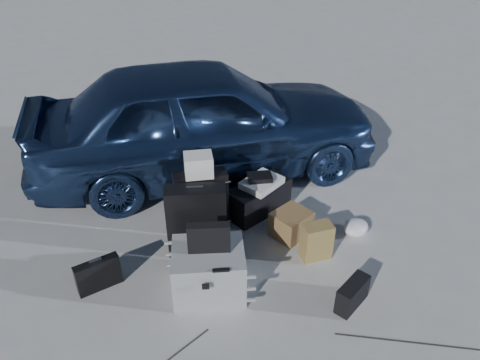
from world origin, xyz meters
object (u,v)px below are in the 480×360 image
(briefcase, at_px, (98,275))
(cardboard_box, at_px, (291,224))
(car, at_px, (204,118))
(suitcase_left, at_px, (197,220))
(pelican_case, at_px, (209,271))
(suitcase_right, at_px, (201,200))
(duffel_bag, at_px, (259,199))

(briefcase, xyz_separation_m, cardboard_box, (1.94, -0.14, -0.02))
(car, xyz_separation_m, cardboard_box, (0.25, -1.61, -0.57))
(suitcase_left, bearing_deg, pelican_case, -79.69)
(suitcase_right, distance_m, duffel_bag, 0.67)
(pelican_case, relative_size, duffel_bag, 0.88)
(suitcase_left, height_order, suitcase_right, suitcase_left)
(briefcase, bearing_deg, pelican_case, -34.10)
(pelican_case, height_order, briefcase, pelican_case)
(cardboard_box, bearing_deg, suitcase_right, 143.76)
(cardboard_box, bearing_deg, suitcase_left, 167.50)
(pelican_case, bearing_deg, suitcase_right, 92.74)
(pelican_case, height_order, suitcase_left, suitcase_left)
(car, xyz_separation_m, suitcase_left, (-0.70, -1.40, -0.34))
(suitcase_left, xyz_separation_m, duffel_bag, (0.85, 0.28, -0.19))
(briefcase, xyz_separation_m, suitcase_right, (1.18, 0.41, 0.17))
(pelican_case, height_order, cardboard_box, pelican_case)
(pelican_case, bearing_deg, briefcase, 173.70)
(briefcase, bearing_deg, cardboard_box, -9.80)
(car, distance_m, duffel_bag, 1.25)
(duffel_bag, bearing_deg, suitcase_left, -176.17)
(car, bearing_deg, briefcase, 143.11)
(suitcase_left, distance_m, cardboard_box, 1.00)
(suitcase_left, bearing_deg, cardboard_box, 10.17)
(car, bearing_deg, suitcase_left, 165.52)
(suitcase_right, distance_m, cardboard_box, 0.96)
(car, height_order, suitcase_right, car)
(car, relative_size, duffel_bag, 5.86)
(car, height_order, briefcase, car)
(cardboard_box, bearing_deg, car, 98.85)
(duffel_bag, xyz_separation_m, cardboard_box, (0.10, -0.49, -0.04))
(pelican_case, bearing_deg, suitcase_left, 99.78)
(suitcase_left, xyz_separation_m, cardboard_box, (0.95, -0.21, -0.23))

